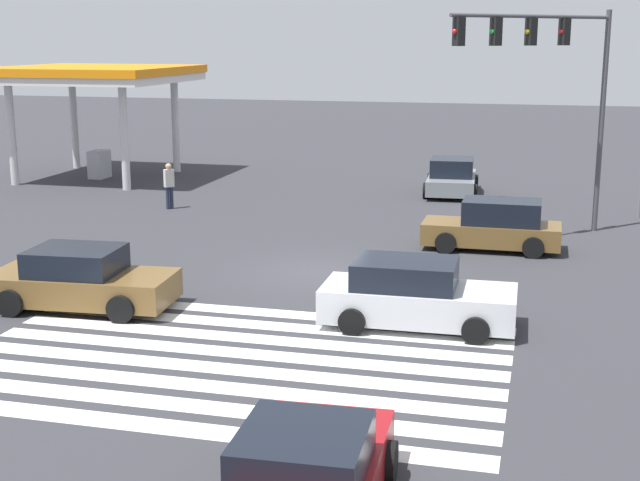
# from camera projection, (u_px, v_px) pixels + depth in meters

# --- Properties ---
(ground_plane) EXTENTS (135.37, 135.37, 0.00)m
(ground_plane) POSITION_uv_depth(u_px,v_px,m) (320.00, 272.00, 25.37)
(ground_plane) COLOR #333338
(crosswalk_markings) EXTENTS (11.26, 7.25, 0.01)m
(crosswalk_markings) POSITION_uv_depth(u_px,v_px,m) (233.00, 361.00, 18.45)
(crosswalk_markings) COLOR silver
(crosswalk_markings) RESTS_ON ground_plane
(traffic_signal_mast) EXTENTS (4.82, 4.82, 7.43)m
(traffic_signal_mast) POSITION_uv_depth(u_px,v_px,m) (553.00, 67.00, 28.43)
(traffic_signal_mast) COLOR #47474C
(traffic_signal_mast) RESTS_ON ground_plane
(car_0) EXTENTS (4.47, 2.19, 1.56)m
(car_0) POSITION_uv_depth(u_px,v_px,m) (415.00, 296.00, 20.52)
(car_0) COLOR silver
(car_0) RESTS_ON ground_plane
(car_1) EXTENTS (2.30, 4.28, 1.42)m
(car_1) POSITION_uv_depth(u_px,v_px,m) (306.00, 478.00, 12.20)
(car_1) COLOR maroon
(car_1) RESTS_ON ground_plane
(car_3) EXTENTS (2.42, 4.36, 1.56)m
(car_3) POSITION_uv_depth(u_px,v_px,m) (452.00, 178.00, 37.84)
(car_3) COLOR gray
(car_3) RESTS_ON ground_plane
(car_4) EXTENTS (4.26, 1.93, 1.60)m
(car_4) POSITION_uv_depth(u_px,v_px,m) (495.00, 226.00, 27.93)
(car_4) COLOR brown
(car_4) RESTS_ON ground_plane
(car_6) EXTENTS (4.66, 2.45, 1.51)m
(car_6) POSITION_uv_depth(u_px,v_px,m) (81.00, 280.00, 21.93)
(car_6) COLOR brown
(car_6) RESTS_ON ground_plane
(gas_station_canopy) EXTENTS (8.06, 8.06, 5.22)m
(gas_station_canopy) POSITION_uv_depth(u_px,v_px,m) (95.00, 79.00, 41.33)
(gas_station_canopy) COLOR silver
(gas_station_canopy) RESTS_ON ground_plane
(pedestrian) EXTENTS (0.41, 0.41, 1.79)m
(pedestrian) POSITION_uv_depth(u_px,v_px,m) (169.00, 183.00, 34.53)
(pedestrian) COLOR #232842
(pedestrian) RESTS_ON ground_plane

